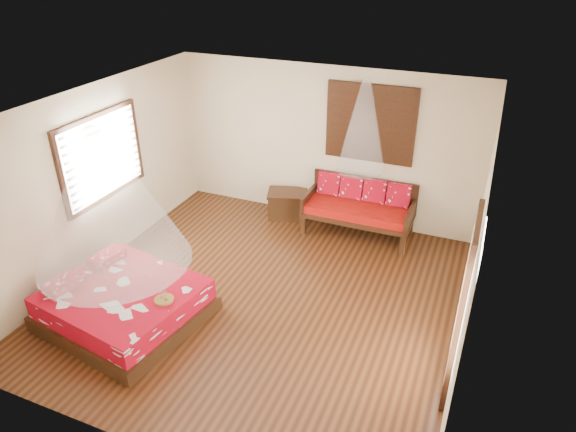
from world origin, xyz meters
name	(u,v)px	position (x,y,z in m)	size (l,w,h in m)	color
room	(259,212)	(0.00, 0.00, 1.40)	(5.54, 5.54, 2.84)	black
bed	(124,304)	(-1.52, -1.15, 0.25)	(2.18, 2.03, 0.63)	black
daybed	(360,205)	(0.79, 2.39, 0.52)	(1.87, 0.83, 0.96)	black
storage_chest	(288,204)	(-0.60, 2.45, 0.25)	(0.85, 0.72, 0.50)	black
shutter_panel	(370,124)	(0.79, 2.72, 1.90)	(1.52, 0.06, 1.32)	black
window_left	(102,157)	(-2.71, 0.20, 1.70)	(0.10, 1.74, 1.34)	black
glazed_door	(461,307)	(2.72, -0.60, 1.07)	(0.08, 1.02, 2.16)	black
wine_tray	(164,297)	(-0.84, -1.15, 0.55)	(0.25, 0.25, 0.21)	brown
mosquito_net_main	(105,198)	(-1.50, -1.15, 1.85)	(1.93, 1.93, 1.80)	white
mosquito_net_daybed	(363,126)	(0.79, 2.25, 2.00)	(0.80, 0.80, 1.50)	white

